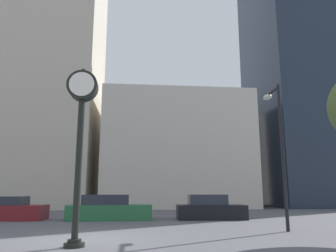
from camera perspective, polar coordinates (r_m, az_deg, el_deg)
The scene contains 9 objects.
ground_plane at distance 11.67m, azimuth -15.11°, elevation -18.64°, with size 200.00×200.00×0.00m, color #515156.
building_tall_tower at distance 39.85m, azimuth -22.70°, elevation 9.92°, with size 14.89×12.00×30.87m.
building_storefront_row at distance 35.91m, azimuth 1.10°, elevation -4.72°, with size 14.80×12.00×11.45m.
building_glass_modern at distance 42.35m, azimuth 21.42°, elevation 8.20°, with size 9.58×12.00×30.36m.
street_clock at distance 10.39m, azimuth -14.93°, elevation 0.91°, with size 0.94×0.59×5.39m.
car_maroon at distance 20.95m, azimuth -26.31°, elevation -12.98°, with size 4.17×2.00×1.30m.
car_green at distance 19.31m, azimuth -10.26°, elevation -14.07°, with size 4.68×1.77×1.39m.
car_black at distance 19.66m, azimuth 7.30°, elevation -14.11°, with size 4.01×2.03×1.40m.
street_lamp_right at distance 14.94m, azimuth 18.51°, elevation -1.04°, with size 0.36×1.57×6.10m.
Camera 1 is at (1.80, -11.43, 1.55)m, focal length 35.00 mm.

